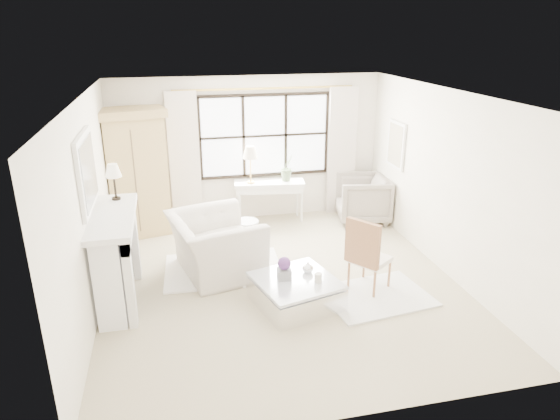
# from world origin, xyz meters

# --- Properties ---
(floor) EXTENTS (5.50, 5.50, 0.00)m
(floor) POSITION_xyz_m (0.00, 0.00, 0.00)
(floor) COLOR #BCAE8B
(floor) RESTS_ON ground
(ceiling) EXTENTS (5.50, 5.50, 0.00)m
(ceiling) POSITION_xyz_m (0.00, 0.00, 2.70)
(ceiling) COLOR white
(ceiling) RESTS_ON ground
(wall_back) EXTENTS (5.00, 0.00, 5.00)m
(wall_back) POSITION_xyz_m (0.00, 2.75, 1.35)
(wall_back) COLOR white
(wall_back) RESTS_ON ground
(wall_front) EXTENTS (5.00, 0.00, 5.00)m
(wall_front) POSITION_xyz_m (0.00, -2.75, 1.35)
(wall_front) COLOR silver
(wall_front) RESTS_ON ground
(wall_left) EXTENTS (0.00, 5.50, 5.50)m
(wall_left) POSITION_xyz_m (-2.50, 0.00, 1.35)
(wall_left) COLOR white
(wall_left) RESTS_ON ground
(wall_right) EXTENTS (0.00, 5.50, 5.50)m
(wall_right) POSITION_xyz_m (2.50, 0.00, 1.35)
(wall_right) COLOR white
(wall_right) RESTS_ON ground
(window_pane) EXTENTS (2.40, 0.02, 1.50)m
(window_pane) POSITION_xyz_m (0.30, 2.73, 1.60)
(window_pane) COLOR white
(window_pane) RESTS_ON wall_back
(window_frame) EXTENTS (2.50, 0.04, 1.50)m
(window_frame) POSITION_xyz_m (0.30, 2.72, 1.60)
(window_frame) COLOR black
(window_frame) RESTS_ON wall_back
(curtain_rod) EXTENTS (3.30, 0.04, 0.04)m
(curtain_rod) POSITION_xyz_m (0.30, 2.67, 2.47)
(curtain_rod) COLOR #A8883A
(curtain_rod) RESTS_ON wall_back
(curtain_left) EXTENTS (0.55, 0.10, 2.47)m
(curtain_left) POSITION_xyz_m (-1.20, 2.65, 1.24)
(curtain_left) COLOR beige
(curtain_left) RESTS_ON ground
(curtain_right) EXTENTS (0.55, 0.10, 2.47)m
(curtain_right) POSITION_xyz_m (1.80, 2.65, 1.24)
(curtain_right) COLOR beige
(curtain_right) RESTS_ON ground
(fireplace) EXTENTS (0.58, 1.66, 1.26)m
(fireplace) POSITION_xyz_m (-2.27, 0.00, 0.65)
(fireplace) COLOR silver
(fireplace) RESTS_ON ground
(mirror_frame) EXTENTS (0.05, 1.15, 0.95)m
(mirror_frame) POSITION_xyz_m (-2.47, 0.00, 1.84)
(mirror_frame) COLOR white
(mirror_frame) RESTS_ON wall_left
(mirror_glass) EXTENTS (0.02, 1.00, 0.80)m
(mirror_glass) POSITION_xyz_m (-2.44, 0.00, 1.84)
(mirror_glass) COLOR silver
(mirror_glass) RESTS_ON wall_left
(art_frame) EXTENTS (0.04, 0.62, 0.82)m
(art_frame) POSITION_xyz_m (2.47, 1.70, 1.55)
(art_frame) COLOR white
(art_frame) RESTS_ON wall_right
(art_canvas) EXTENTS (0.01, 0.52, 0.72)m
(art_canvas) POSITION_xyz_m (2.45, 1.70, 1.55)
(art_canvas) COLOR #B6AB8D
(art_canvas) RESTS_ON wall_right
(mantel_lamp) EXTENTS (0.22, 0.22, 0.51)m
(mantel_lamp) POSITION_xyz_m (-2.22, 0.59, 1.65)
(mantel_lamp) COLOR black
(mantel_lamp) RESTS_ON fireplace
(armoire) EXTENTS (1.25, 0.93, 2.24)m
(armoire) POSITION_xyz_m (-2.05, 2.37, 1.14)
(armoire) COLOR tan
(armoire) RESTS_ON floor
(console_table) EXTENTS (1.35, 0.62, 0.80)m
(console_table) POSITION_xyz_m (0.32, 2.42, 0.40)
(console_table) COLOR white
(console_table) RESTS_ON floor
(console_lamp) EXTENTS (0.28, 0.28, 0.69)m
(console_lamp) POSITION_xyz_m (-0.03, 2.40, 1.36)
(console_lamp) COLOR #B4893E
(console_lamp) RESTS_ON console_table
(orchid_plant) EXTENTS (0.35, 0.34, 0.50)m
(orchid_plant) POSITION_xyz_m (0.66, 2.42, 1.05)
(orchid_plant) COLOR #556A47
(orchid_plant) RESTS_ON console_table
(side_table) EXTENTS (0.40, 0.40, 0.51)m
(side_table) POSITION_xyz_m (-0.30, 1.28, 0.33)
(side_table) COLOR white
(side_table) RESTS_ON floor
(rug_left) EXTENTS (1.82, 1.33, 0.03)m
(rug_left) POSITION_xyz_m (-0.78, 0.59, 0.02)
(rug_left) COLOR white
(rug_left) RESTS_ON floor
(rug_right) EXTENTS (1.54, 1.24, 0.03)m
(rug_right) POSITION_xyz_m (1.19, -0.68, 0.01)
(rug_right) COLOR white
(rug_right) RESTS_ON floor
(club_armchair) EXTENTS (1.48, 1.61, 0.90)m
(club_armchair) POSITION_xyz_m (-0.89, 0.55, 0.45)
(club_armchair) COLOR beige
(club_armchair) RESTS_ON floor
(wingback_chair) EXTENTS (1.13, 1.10, 0.88)m
(wingback_chair) POSITION_xyz_m (2.07, 2.11, 0.44)
(wingback_chair) COLOR gray
(wingback_chair) RESTS_ON floor
(french_chair) EXTENTS (0.67, 0.67, 1.08)m
(french_chair) POSITION_xyz_m (1.15, -0.45, 0.31)
(french_chair) COLOR #A16B43
(french_chair) RESTS_ON floor
(coffee_table) EXTENTS (1.23, 1.23, 0.38)m
(coffee_table) POSITION_xyz_m (0.05, -0.63, 0.18)
(coffee_table) COLOR white
(coffee_table) RESTS_ON floor
(planter_box) EXTENTS (0.20, 0.20, 0.13)m
(planter_box) POSITION_xyz_m (-0.09, -0.57, 0.45)
(planter_box) COLOR gray
(planter_box) RESTS_ON coffee_table
(planter_flowers) EXTENTS (0.17, 0.17, 0.17)m
(planter_flowers) POSITION_xyz_m (-0.09, -0.57, 0.60)
(planter_flowers) COLOR #552B6D
(planter_flowers) RESTS_ON planter_box
(pillar_candle) EXTENTS (0.10, 0.10, 0.12)m
(pillar_candle) POSITION_xyz_m (0.32, -0.76, 0.44)
(pillar_candle) COLOR beige
(pillar_candle) RESTS_ON coffee_table
(coffee_vase) EXTENTS (0.19, 0.19, 0.16)m
(coffee_vase) POSITION_xyz_m (0.26, -0.47, 0.46)
(coffee_vase) COLOR silver
(coffee_vase) RESTS_ON coffee_table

